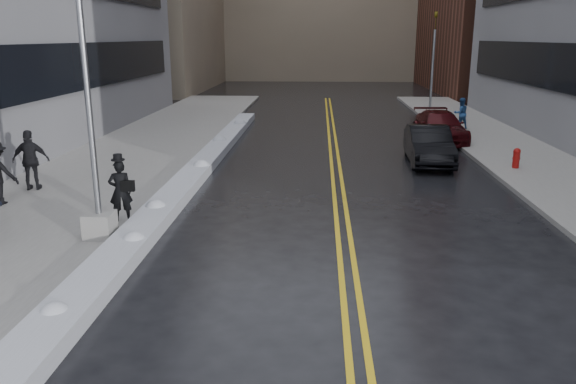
# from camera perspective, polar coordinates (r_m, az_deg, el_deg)

# --- Properties ---
(ground) EXTENTS (160.00, 160.00, 0.00)m
(ground) POSITION_cam_1_polar(r_m,az_deg,el_deg) (11.49, -6.42, -9.01)
(ground) COLOR black
(ground) RESTS_ON ground
(sidewalk_west) EXTENTS (5.50, 50.00, 0.15)m
(sidewalk_west) POSITION_cam_1_polar(r_m,az_deg,el_deg) (22.17, -16.95, 2.66)
(sidewalk_west) COLOR gray
(sidewalk_west) RESTS_ON ground
(sidewalk_east) EXTENTS (4.00, 50.00, 0.15)m
(sidewalk_east) POSITION_cam_1_polar(r_m,az_deg,el_deg) (22.37, 24.49, 2.04)
(sidewalk_east) COLOR gray
(sidewalk_east) RESTS_ON ground
(lane_line_left) EXTENTS (0.12, 50.00, 0.01)m
(lane_line_left) POSITION_cam_1_polar(r_m,az_deg,el_deg) (20.86, 4.49, 2.31)
(lane_line_left) COLOR gold
(lane_line_left) RESTS_ON ground
(lane_line_right) EXTENTS (0.12, 50.00, 0.01)m
(lane_line_right) POSITION_cam_1_polar(r_m,az_deg,el_deg) (20.87, 5.31, 2.29)
(lane_line_right) COLOR gold
(lane_line_right) RESTS_ON ground
(snow_ridge) EXTENTS (0.90, 30.00, 0.34)m
(snow_ridge) POSITION_cam_1_polar(r_m,az_deg,el_deg) (19.35, -9.74, 1.59)
(snow_ridge) COLOR silver
(snow_ridge) RESTS_ON ground
(lamppost) EXTENTS (0.65, 0.65, 7.62)m
(lamppost) POSITION_cam_1_polar(r_m,az_deg,el_deg) (13.52, -19.32, 5.20)
(lamppost) COLOR gray
(lamppost) RESTS_ON sidewalk_west
(fire_hydrant) EXTENTS (0.26, 0.26, 0.73)m
(fire_hydrant) POSITION_cam_1_polar(r_m,az_deg,el_deg) (21.93, 22.19, 3.31)
(fire_hydrant) COLOR maroon
(fire_hydrant) RESTS_ON sidewalk_east
(traffic_signal) EXTENTS (0.16, 0.20, 6.00)m
(traffic_signal) POSITION_cam_1_polar(r_m,az_deg,el_deg) (34.97, 14.52, 12.82)
(traffic_signal) COLOR gray
(traffic_signal) RESTS_ON sidewalk_east
(pedestrian_fedora) EXTENTS (0.68, 0.55, 1.60)m
(pedestrian_fedora) POSITION_cam_1_polar(r_m,az_deg,el_deg) (14.94, -16.66, 0.11)
(pedestrian_fedora) COLOR black
(pedestrian_fedora) RESTS_ON sidewalk_west
(pedestrian_d) EXTENTS (1.15, 0.63, 1.86)m
(pedestrian_d) POSITION_cam_1_polar(r_m,az_deg,el_deg) (19.01, -24.65, 2.96)
(pedestrian_d) COLOR black
(pedestrian_d) RESTS_ON sidewalk_west
(pedestrian_east) EXTENTS (0.89, 0.76, 1.58)m
(pedestrian_east) POSITION_cam_1_polar(r_m,az_deg,el_deg) (30.48, 17.15, 7.65)
(pedestrian_east) COLOR navy
(pedestrian_east) RESTS_ON sidewalk_east
(car_black) EXTENTS (1.69, 4.40, 1.43)m
(car_black) POSITION_cam_1_polar(r_m,az_deg,el_deg) (22.37, 14.09, 4.65)
(car_black) COLOR black
(car_black) RESTS_ON ground
(car_maroon) EXTENTS (2.05, 4.79, 1.38)m
(car_maroon) POSITION_cam_1_polar(r_m,az_deg,el_deg) (27.33, 15.18, 6.43)
(car_maroon) COLOR #37080C
(car_maroon) RESTS_ON ground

